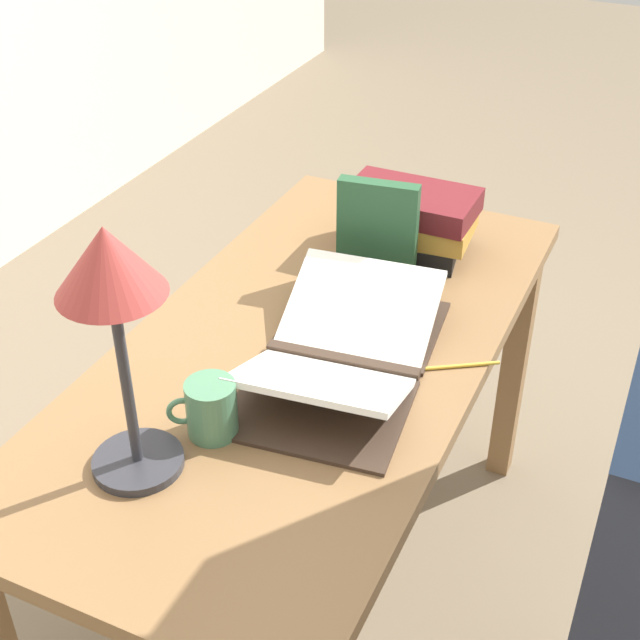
% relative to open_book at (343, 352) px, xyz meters
% --- Properties ---
extents(ground_plane, '(12.00, 12.00, 0.00)m').
position_rel_open_book_xyz_m(ground_plane, '(0.04, 0.09, -0.81)').
color(ground_plane, '#70604C').
extents(reading_desk, '(1.41, 0.69, 0.78)m').
position_rel_open_book_xyz_m(reading_desk, '(0.04, 0.09, -0.14)').
color(reading_desk, brown).
rests_on(reading_desk, ground_plane).
extents(open_book, '(0.57, 0.37, 0.10)m').
position_rel_open_book_xyz_m(open_book, '(0.00, 0.00, 0.00)').
color(open_book, '#38281E').
rests_on(open_book, reading_desk).
extents(book_stack_tall, '(0.23, 0.29, 0.15)m').
position_rel_open_book_xyz_m(book_stack_tall, '(0.47, 0.04, 0.05)').
color(book_stack_tall, black).
rests_on(book_stack_tall, reading_desk).
extents(book_standing_upright, '(0.06, 0.18, 0.23)m').
position_rel_open_book_xyz_m(book_standing_upright, '(0.33, 0.06, 0.08)').
color(book_standing_upright, '#234C2D').
rests_on(book_standing_upright, reading_desk).
extents(reading_lamp, '(0.16, 0.16, 0.44)m').
position_rel_open_book_xyz_m(reading_lamp, '(-0.39, 0.19, 0.31)').
color(reading_lamp, '#2D2D33').
rests_on(reading_lamp, reading_desk).
extents(coffee_mug, '(0.09, 0.11, 0.10)m').
position_rel_open_book_xyz_m(coffee_mug, '(-0.27, 0.13, 0.02)').
color(coffee_mug, '#4C7F5B').
rests_on(coffee_mug, reading_desk).
extents(pencil, '(0.09, 0.13, 0.01)m').
position_rel_open_book_xyz_m(pencil, '(0.09, -0.21, -0.03)').
color(pencil, gold).
rests_on(pencil, reading_desk).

